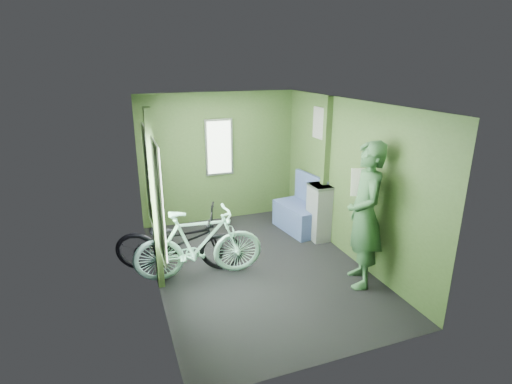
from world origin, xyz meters
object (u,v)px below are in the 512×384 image
(bicycle_mint, at_px, (200,278))
(passenger, at_px, (365,215))
(waste_box, at_px, (319,212))
(bicycle_black, at_px, (180,271))
(bench_seat, at_px, (300,214))

(bicycle_mint, bearing_deg, passenger, -106.48)
(bicycle_mint, bearing_deg, waste_box, -68.41)
(bicycle_black, xyz_separation_m, bench_seat, (2.21, 0.72, 0.29))
(bicycle_mint, xyz_separation_m, bench_seat, (1.99, 1.01, 0.29))
(bicycle_black, xyz_separation_m, passenger, (2.18, -1.11, 0.95))
(bicycle_mint, bearing_deg, bench_seat, -56.83)
(bicycle_black, distance_m, bench_seat, 2.34)
(passenger, distance_m, bench_seat, 1.95)
(bench_seat, bearing_deg, passenger, -98.68)
(bicycle_black, bearing_deg, passenger, -96.83)
(bicycle_mint, distance_m, passenger, 2.33)
(passenger, relative_size, waste_box, 2.04)
(passenger, xyz_separation_m, bench_seat, (0.03, 1.83, -0.66))
(bicycle_mint, height_order, waste_box, waste_box)
(passenger, bearing_deg, bicycle_mint, -91.71)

